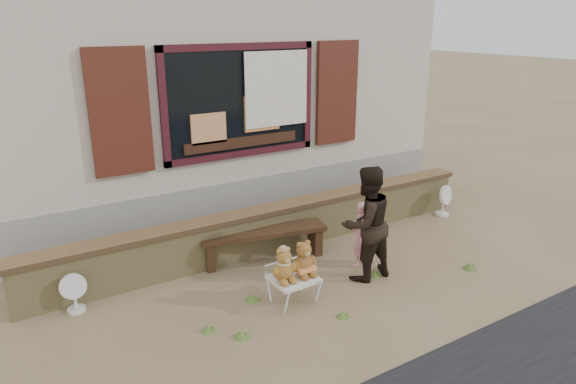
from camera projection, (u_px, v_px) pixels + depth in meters
ground at (312, 276)px, 6.80m from camera, size 80.00×80.00×0.00m
shopfront at (181, 87)px, 9.77m from camera, size 8.04×5.13×4.00m
brick_wall at (274, 227)px, 7.50m from camera, size 7.10×0.36×0.67m
bench at (263, 238)px, 7.15m from camera, size 1.81×0.76×0.45m
folding_chair at (293, 279)px, 6.09m from camera, size 0.53×0.47×0.32m
teddy_bear_left at (283, 264)px, 5.94m from camera, size 0.32×0.28×0.43m
teddy_bear_right at (303, 257)px, 6.08m from camera, size 0.33×0.29×0.44m
child at (360, 234)px, 6.96m from camera, size 0.40×0.36×0.92m
adult at (366, 224)px, 6.53m from camera, size 0.75×0.59×1.51m
fan_left at (74, 292)px, 5.91m from camera, size 0.31×0.21×0.49m
fan_right at (443, 200)px, 8.81m from camera, size 0.35×0.23×0.55m
grass_tufts at (330, 296)px, 6.21m from camera, size 3.78×1.02×0.10m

